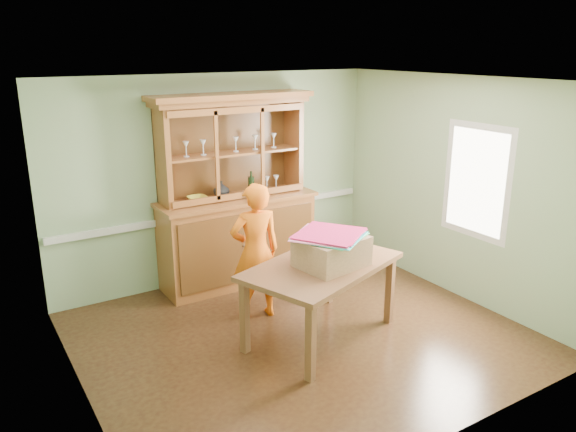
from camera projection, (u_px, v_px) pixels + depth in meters
floor at (302, 335)px, 6.10m from camera, size 4.50×4.50×0.00m
ceiling at (304, 81)px, 5.31m from camera, size 4.50×4.50×0.00m
wall_back at (219, 179)px, 7.33m from camera, size 4.50×0.00×4.50m
wall_left at (73, 260)px, 4.57m from camera, size 0.00×4.00×4.00m
wall_right at (457, 188)px, 6.85m from camera, size 0.00×4.00×4.00m
wall_front at (454, 285)px, 4.08m from camera, size 4.50×0.00×4.50m
chair_rail at (221, 212)px, 7.44m from camera, size 4.41×0.05×0.08m
framed_map at (65, 226)px, 4.76m from camera, size 0.03×0.60×0.46m
window_panel at (476, 182)px, 6.55m from camera, size 0.03×0.96×1.36m
china_hutch at (236, 219)px, 7.30m from camera, size 2.10×0.69×2.46m
dining_table at (322, 273)px, 5.88m from camera, size 1.92×1.51×0.84m
cardboard_box at (332, 251)px, 5.76m from camera, size 0.74×0.62×0.31m
kite_stack at (330, 235)px, 5.70m from camera, size 0.84×0.84×0.04m
person at (255, 252)px, 6.33m from camera, size 0.64×0.48×1.59m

